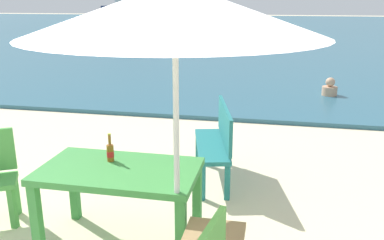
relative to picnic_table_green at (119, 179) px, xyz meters
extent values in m
cube|color=#2D6075|center=(0.45, 29.11, -0.61)|extent=(120.00, 50.00, 0.08)
cube|color=#3D8C42|center=(0.00, 0.00, 0.08)|extent=(1.40, 0.80, 0.06)
cube|color=#3D8C42|center=(-0.64, -0.34, -0.30)|extent=(0.08, 0.08, 0.70)
cube|color=#3D8C42|center=(0.64, -0.34, -0.30)|extent=(0.08, 0.08, 0.70)
cube|color=#3D8C42|center=(-0.64, 0.34, -0.30)|extent=(0.08, 0.08, 0.70)
cube|color=#3D8C42|center=(0.64, 0.34, -0.30)|extent=(0.08, 0.08, 0.70)
cylinder|color=brown|center=(-0.13, 0.14, 0.19)|extent=(0.06, 0.06, 0.16)
cone|color=brown|center=(-0.13, 0.14, 0.27)|extent=(0.06, 0.06, 0.03)
cylinder|color=brown|center=(-0.13, 0.14, 0.32)|extent=(0.03, 0.03, 0.09)
cylinder|color=red|center=(-0.13, 0.14, 0.18)|extent=(0.07, 0.07, 0.05)
cylinder|color=gold|center=(-0.13, 0.14, 0.37)|extent=(0.03, 0.03, 0.01)
cylinder|color=silver|center=(0.61, -0.35, 0.50)|extent=(0.04, 0.04, 2.30)
cone|color=white|center=(0.61, -0.35, 1.47)|extent=(2.10, 2.10, 0.36)
cube|color=#9E7A51|center=(0.93, -0.53, -0.13)|extent=(0.44, 0.44, 0.04)
cube|color=#237275|center=(0.58, 1.56, -0.20)|extent=(0.63, 1.25, 0.05)
cube|color=#237275|center=(0.74, 1.60, 0.08)|extent=(0.32, 1.18, 0.44)
cube|color=#237275|center=(0.32, 2.07, -0.44)|extent=(0.06, 0.06, 0.42)
cube|color=#237275|center=(0.58, 1.00, -0.44)|extent=(0.06, 0.06, 0.42)
cube|color=#237275|center=(0.59, 2.13, -0.44)|extent=(0.06, 0.06, 0.42)
cube|color=#237275|center=(0.85, 1.06, -0.44)|extent=(0.06, 0.06, 0.42)
cube|color=#4C9E47|center=(-1.15, 0.04, -0.44)|extent=(0.06, 0.06, 0.42)
cube|color=#4C9E47|center=(-1.29, 0.29, -0.44)|extent=(0.06, 0.06, 0.42)
cylinder|color=tan|center=(2.55, 6.41, -0.47)|extent=(0.34, 0.34, 0.20)
sphere|color=tan|center=(2.55, 6.41, -0.27)|extent=(0.21, 0.21, 0.21)
cube|color=navy|center=(-15.64, 43.77, 0.13)|extent=(6.80, 1.85, 1.39)
cube|color=silver|center=(-16.26, 43.77, 1.36)|extent=(2.16, 1.39, 1.08)
camera|label=1|loc=(1.30, -3.11, 1.54)|focal=38.01mm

